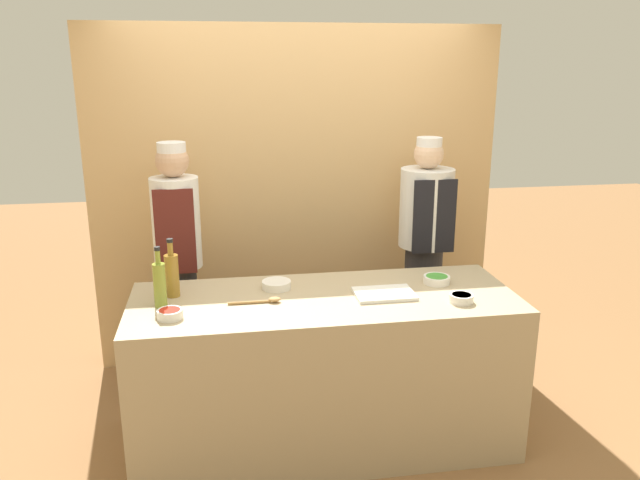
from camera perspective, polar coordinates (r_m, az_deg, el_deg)
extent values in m
plane|color=olive|center=(3.87, 0.40, -17.78)|extent=(14.00, 14.00, 0.00)
cube|color=tan|center=(4.53, -2.18, 3.89)|extent=(2.88, 0.18, 2.40)
cube|color=tan|center=(3.64, 0.42, -11.86)|extent=(2.13, 0.80, 0.90)
cylinder|color=white|center=(3.71, 10.62, -3.57)|extent=(0.15, 0.15, 0.04)
cylinder|color=green|center=(3.70, 10.63, -3.35)|extent=(0.13, 0.13, 0.01)
cylinder|color=white|center=(3.45, 12.80, -5.22)|extent=(0.13, 0.13, 0.05)
cylinder|color=yellow|center=(3.44, 12.82, -4.98)|extent=(0.10, 0.10, 0.01)
cylinder|color=white|center=(3.25, -13.56, -6.60)|extent=(0.13, 0.13, 0.05)
cylinder|color=red|center=(3.24, -13.58, -6.34)|extent=(0.11, 0.11, 0.01)
cylinder|color=white|center=(3.57, -4.00, -4.10)|extent=(0.17, 0.17, 0.05)
cylinder|color=silver|center=(3.57, -4.01, -3.86)|extent=(0.14, 0.14, 0.01)
cube|color=white|center=(3.48, 5.90, -4.91)|extent=(0.33, 0.23, 0.02)
cylinder|color=olive|center=(3.51, -13.37, -3.20)|extent=(0.08, 0.08, 0.24)
cylinder|color=olive|center=(3.46, -13.54, -0.78)|extent=(0.03, 0.03, 0.07)
cylinder|color=black|center=(3.45, -13.59, -0.05)|extent=(0.03, 0.03, 0.02)
cylinder|color=olive|center=(3.38, -14.44, -4.05)|extent=(0.07, 0.07, 0.24)
cylinder|color=olive|center=(3.33, -14.63, -1.54)|extent=(0.03, 0.03, 0.07)
cylinder|color=black|center=(3.32, -14.68, -0.78)|extent=(0.03, 0.03, 0.02)
cylinder|color=#B2844C|center=(3.37, -6.47, -5.69)|extent=(0.23, 0.02, 0.02)
ellipsoid|color=#B2844C|center=(3.37, -4.17, -5.42)|extent=(0.07, 0.05, 0.02)
cylinder|color=#28282D|center=(4.31, -12.41, -7.85)|extent=(0.22, 0.22, 0.87)
cylinder|color=white|center=(4.08, -13.01, 1.55)|extent=(0.30, 0.30, 0.58)
cube|color=#561E19|center=(3.94, -13.11, 0.71)|extent=(0.24, 0.02, 0.54)
sphere|color=tan|center=(4.00, -13.37, 7.07)|extent=(0.21, 0.21, 0.21)
cylinder|color=white|center=(3.99, -13.44, 8.18)|extent=(0.18, 0.18, 0.07)
cylinder|color=#28282D|center=(4.50, 9.25, -6.18)|extent=(0.26, 0.26, 0.93)
cylinder|color=silver|center=(4.28, 9.68, 2.93)|extent=(0.36, 0.36, 0.53)
cube|color=black|center=(4.13, 10.42, 2.10)|extent=(0.29, 0.02, 0.49)
sphere|color=beige|center=(4.22, 9.91, 7.76)|extent=(0.20, 0.20, 0.20)
cylinder|color=white|center=(4.21, 9.96, 8.77)|extent=(0.17, 0.17, 0.07)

